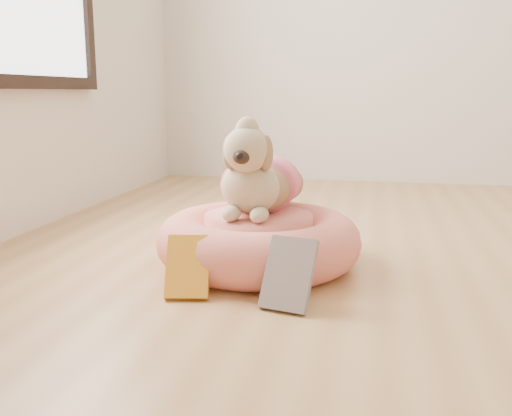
% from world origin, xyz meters
% --- Properties ---
extents(pet_bed, '(0.74, 0.74, 0.19)m').
position_xyz_m(pet_bed, '(-0.86, 0.12, 0.09)').
color(pet_bed, '#FE8A63').
rests_on(pet_bed, floor).
extents(dog, '(0.37, 0.51, 0.36)m').
position_xyz_m(dog, '(-0.88, 0.15, 0.37)').
color(dog, brown).
rests_on(dog, pet_bed).
extents(book_yellow, '(0.16, 0.16, 0.18)m').
position_xyz_m(book_yellow, '(-1.02, -0.24, 0.09)').
color(book_yellow, yellow).
rests_on(book_yellow, floor).
extents(book_white, '(0.17, 0.16, 0.20)m').
position_xyz_m(book_white, '(-0.70, -0.27, 0.10)').
color(book_white, silver).
rests_on(book_white, floor).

